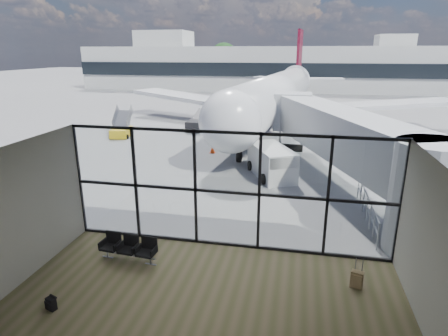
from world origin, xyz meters
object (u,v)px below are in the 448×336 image
(service_van, at_px, (272,162))
(airliner, at_px, (278,93))
(mobile_stairs, at_px, (122,131))
(belt_loader, at_px, (198,124))
(backpack, at_px, (51,304))
(seating_row, at_px, (130,246))
(suitcase, at_px, (357,279))

(service_van, bearing_deg, airliner, 68.17)
(mobile_stairs, bearing_deg, belt_loader, 23.24)
(backpack, height_order, service_van, service_van)
(airliner, bearing_deg, seating_row, -91.03)
(backpack, height_order, suitcase, suitcase)
(service_van, bearing_deg, suitcase, -96.14)
(suitcase, bearing_deg, seating_row, -163.42)
(backpack, height_order, belt_loader, belt_loader)
(service_van, bearing_deg, backpack, -136.01)
(airliner, relative_size, belt_loader, 9.98)
(suitcase, distance_m, airliner, 28.50)
(backpack, relative_size, service_van, 0.10)
(airliner, distance_m, belt_loader, 9.14)
(suitcase, xyz_separation_m, airliner, (-4.43, 28.02, 2.76))
(seating_row, relative_size, mobile_stairs, 0.66)
(service_van, height_order, belt_loader, belt_loader)
(seating_row, relative_size, suitcase, 2.08)
(service_van, bearing_deg, belt_loader, 98.29)
(backpack, distance_m, mobile_stairs, 23.40)
(suitcase, distance_m, service_van, 11.13)
(seating_row, xyz_separation_m, belt_loader, (-3.79, 22.69, 0.08))
(seating_row, distance_m, service_van, 11.22)
(suitcase, xyz_separation_m, belt_loader, (-11.53, 22.83, 0.29))
(seating_row, bearing_deg, mobile_stairs, 121.71)
(airliner, bearing_deg, belt_loader, -138.06)
(backpack, distance_m, airliner, 31.35)
(suitcase, xyz_separation_m, mobile_stairs, (-17.32, 18.89, 0.20))
(backpack, xyz_separation_m, service_van, (5.23, 13.43, 0.70))
(airliner, distance_m, mobile_stairs, 16.01)
(suitcase, bearing_deg, airliner, 116.59)
(airliner, bearing_deg, suitcase, -75.27)
(belt_loader, distance_m, mobile_stairs, 7.00)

